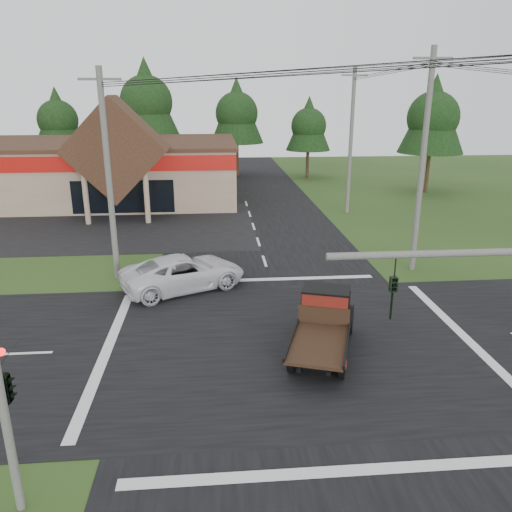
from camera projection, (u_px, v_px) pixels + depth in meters
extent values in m
plane|color=#274418|center=(290.00, 343.00, 19.39)|extent=(120.00, 120.00, 0.00)
cube|color=black|center=(290.00, 343.00, 19.39)|extent=(12.00, 120.00, 0.02)
cube|color=black|center=(290.00, 343.00, 19.39)|extent=(120.00, 12.00, 0.02)
cube|color=black|center=(61.00, 227.00, 36.27)|extent=(28.00, 14.00, 0.02)
cube|color=#9E816B|center=(70.00, 171.00, 45.77)|extent=(30.00, 15.00, 5.00)
cube|color=#372416|center=(66.00, 143.00, 44.98)|extent=(30.40, 15.40, 0.30)
cube|color=maroon|center=(41.00, 165.00, 38.12)|extent=(30.00, 0.12, 1.20)
cube|color=#372416|center=(117.00, 149.00, 37.33)|extent=(7.78, 4.00, 7.78)
cylinder|color=#9E816B|center=(86.00, 198.00, 36.56)|extent=(0.40, 0.40, 4.00)
cylinder|color=#9E816B|center=(147.00, 197.00, 36.91)|extent=(0.40, 0.40, 4.00)
cube|color=black|center=(123.00, 197.00, 39.43)|extent=(8.00, 0.08, 2.60)
cylinder|color=#595651|center=(509.00, 252.00, 10.71)|extent=(8.00, 0.16, 0.16)
imported|color=black|center=(392.00, 299.00, 10.82)|extent=(0.16, 0.20, 1.00)
cylinder|color=#595651|center=(7.00, 428.00, 11.01)|extent=(0.20, 0.20, 4.40)
imported|color=black|center=(0.00, 364.00, 10.73)|extent=(0.53, 2.48, 1.00)
sphere|color=#FF0C0C|center=(1.00, 352.00, 10.81)|extent=(0.18, 0.18, 0.18)
cylinder|color=#595651|center=(109.00, 178.00, 24.71)|extent=(0.30, 0.30, 10.50)
cube|color=#595651|center=(100.00, 79.00, 23.27)|extent=(2.00, 0.12, 0.12)
cylinder|color=#595651|center=(422.00, 165.00, 25.84)|extent=(0.30, 0.30, 11.50)
cube|color=#595651|center=(433.00, 58.00, 24.25)|extent=(2.00, 0.12, 0.12)
cylinder|color=#595651|center=(351.00, 143.00, 39.15)|extent=(0.30, 0.30, 11.20)
cube|color=#595651|center=(355.00, 75.00, 37.61)|extent=(2.00, 0.12, 0.12)
cylinder|color=#332316|center=(63.00, 163.00, 57.05)|extent=(0.36, 0.36, 3.50)
cone|color=black|center=(57.00, 117.00, 55.49)|extent=(5.60, 5.60, 6.60)
sphere|color=black|center=(58.00, 120.00, 55.58)|extent=(4.40, 4.40, 4.40)
cylinder|color=#332316|center=(150.00, 158.00, 56.74)|extent=(0.36, 0.36, 4.55)
cone|color=black|center=(146.00, 98.00, 54.72)|extent=(7.28, 7.28, 8.58)
sphere|color=black|center=(146.00, 102.00, 54.84)|extent=(5.72, 5.72, 5.72)
cylinder|color=#332316|center=(237.00, 159.00, 58.60)|extent=(0.36, 0.36, 3.85)
cone|color=black|center=(237.00, 110.00, 56.89)|extent=(6.16, 6.16, 7.26)
sphere|color=black|center=(237.00, 113.00, 56.99)|extent=(4.84, 4.84, 4.84)
cylinder|color=#332316|center=(307.00, 164.00, 57.46)|extent=(0.36, 0.36, 3.15)
cone|color=black|center=(309.00, 123.00, 56.05)|extent=(5.04, 5.04, 5.94)
sphere|color=black|center=(309.00, 126.00, 56.13)|extent=(3.96, 3.96, 3.96)
cylinder|color=#332316|center=(427.00, 173.00, 48.67)|extent=(0.36, 0.36, 3.85)
cone|color=black|center=(433.00, 114.00, 46.96)|extent=(6.16, 6.16, 7.26)
sphere|color=black|center=(433.00, 117.00, 47.06)|extent=(4.84, 4.84, 4.84)
imported|color=silver|center=(184.00, 272.00, 24.62)|extent=(6.72, 5.12, 1.70)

